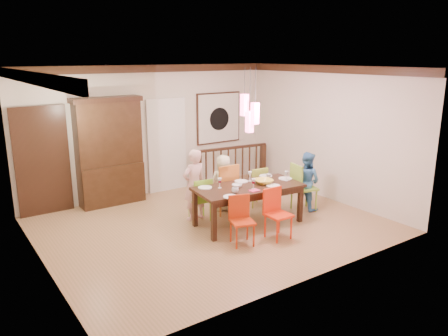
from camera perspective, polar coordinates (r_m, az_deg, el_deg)
floor at (r=8.30m, az=-1.51°, el=-7.45°), size 6.00×6.00×0.00m
ceiling at (r=7.70m, az=-1.65°, el=12.99°), size 6.00×6.00×0.00m
wall_back at (r=10.03m, az=-9.42°, el=4.83°), size 6.00×0.00×6.00m
wall_left at (r=6.77m, az=-23.38°, el=-0.85°), size 0.00×5.00×5.00m
wall_right at (r=9.80m, az=13.33°, el=4.41°), size 0.00×5.00×5.00m
crown_molding at (r=7.70m, az=-1.65°, el=12.39°), size 6.00×5.00×0.16m
panel_door at (r=9.31m, az=-22.62°, el=0.64°), size 1.04×0.07×2.24m
white_doorway at (r=10.22m, az=-7.47°, el=2.80°), size 0.97×0.05×2.22m
painting at (r=10.85m, az=-0.70°, el=6.55°), size 1.25×0.06×1.25m
pendant_cluster at (r=7.84m, az=3.37°, el=7.18°), size 0.27×0.21×1.14m
dining_table at (r=8.15m, az=3.22°, el=-2.94°), size 2.10×1.11×0.75m
chair_far_left at (r=8.41m, az=-3.21°, el=-3.68°), size 0.42×0.42×0.84m
chair_far_mid at (r=8.76m, az=-0.11°, el=-2.18°), size 0.47×0.47×1.03m
chair_far_right at (r=9.23m, az=4.10°, el=-2.01°), size 0.41×0.41×0.84m
chair_near_left at (r=7.33m, az=2.41°, el=-6.52°), size 0.47×0.47×0.83m
chair_near_mid at (r=7.62m, az=7.14°, el=-5.57°), size 0.40×0.40×0.88m
chair_end_right at (r=9.03m, az=10.46°, el=-2.06°), size 0.53×0.53×0.99m
china_hutch at (r=9.49m, az=-14.75°, el=2.11°), size 1.44×0.46×2.28m
balustrade at (r=10.67m, az=1.04°, el=0.39°), size 1.94×0.29×0.96m
person_far_left at (r=8.39m, az=-3.91°, el=-2.21°), size 0.54×0.38×1.39m
person_far_mid at (r=8.91m, az=-0.07°, el=-1.95°), size 0.65×0.52×1.16m
person_end_right at (r=9.12m, az=10.73°, el=-1.65°), size 0.55×0.65×1.21m
serving_bowl at (r=8.28m, az=5.17°, el=-1.76°), size 0.41×0.41×0.09m
small_bowl at (r=8.02m, az=1.72°, el=-2.33°), size 0.25×0.25×0.06m
cup_left at (r=7.70m, az=1.47°, el=-2.92°), size 0.14×0.14×0.10m
cup_right at (r=8.62m, az=5.83°, el=-1.08°), size 0.11×0.11×0.09m
plate_far_left at (r=8.00m, az=-2.49°, el=-2.56°), size 0.26×0.26×0.01m
plate_far_mid at (r=8.39m, az=2.26°, el=-1.75°), size 0.26×0.26×0.01m
plate_far_right at (r=8.79m, az=5.48°, el=-1.03°), size 0.26×0.26×0.01m
plate_near_left at (r=7.48m, az=0.90°, el=-3.77°), size 0.26×0.26×0.01m
plate_near_mid at (r=8.15m, az=6.45°, el=-2.32°), size 0.26×0.26×0.01m
plate_end_right at (r=8.65m, az=8.00°, el=-1.37°), size 0.26×0.26×0.01m
wine_glass_a at (r=7.96m, az=-0.56°, el=-1.97°), size 0.08×0.08×0.19m
wine_glass_b at (r=8.41m, az=3.41°, el=-1.10°), size 0.08×0.08×0.19m
wine_glass_c at (r=7.93m, az=3.86°, el=-2.08°), size 0.08×0.08×0.19m
wine_glass_d at (r=8.51m, az=8.15°, el=-1.04°), size 0.08×0.08×0.19m
napkin at (r=7.83m, az=3.98°, el=-2.96°), size 0.18×0.14×0.01m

